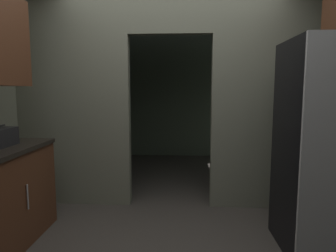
# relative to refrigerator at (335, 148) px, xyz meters

# --- Properties ---
(kitchen_partition) EXTENTS (3.69, 0.12, 2.62)m
(kitchen_partition) POSITION_rel_refrigerator_xyz_m (-1.42, 0.95, 0.49)
(kitchen_partition) COLOR gray
(kitchen_partition) RESTS_ON ground
(adjoining_room_shell) EXTENTS (3.69, 2.81, 2.62)m
(adjoining_room_shell) POSITION_rel_refrigerator_xyz_m (-1.43, 2.89, 0.41)
(adjoining_room_shell) COLOR slate
(adjoining_room_shell) RESTS_ON ground
(refrigerator) EXTENTS (0.83, 0.76, 1.80)m
(refrigerator) POSITION_rel_refrigerator_xyz_m (0.00, 0.00, 0.00)
(refrigerator) COLOR black
(refrigerator) RESTS_ON ground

